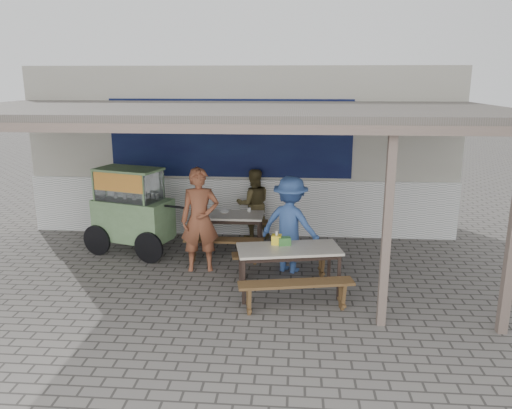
{
  "coord_description": "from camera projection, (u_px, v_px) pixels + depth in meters",
  "views": [
    {
      "loc": [
        1.14,
        -7.2,
        3.26
      ],
      "look_at": [
        0.5,
        0.9,
        1.19
      ],
      "focal_mm": 35.0,
      "sensor_mm": 36.0,
      "label": 1
    }
  ],
  "objects": [
    {
      "name": "condiment_bowl",
      "position": [
        224.0,
        211.0,
        9.57
      ],
      "size": [
        0.24,
        0.24,
        0.05
      ],
      "primitive_type": "imported",
      "rotation": [
        0.0,
        0.0,
        0.25
      ],
      "color": "silver",
      "rests_on": "table_left"
    },
    {
      "name": "table_left",
      "position": [
        228.0,
        218.0,
        9.48
      ],
      "size": [
        1.33,
        0.68,
        0.75
      ],
      "rotation": [
        0.0,
        0.0,
        -0.0
      ],
      "color": "beige",
      "rests_on": "ground"
    },
    {
      "name": "bench_right_wall",
      "position": [
        282.0,
        259.0,
        8.28
      ],
      "size": [
        1.68,
        0.59,
        0.45
      ],
      "rotation": [
        0.0,
        0.0,
        0.19
      ],
      "color": "brown",
      "rests_on": "ground"
    },
    {
      "name": "patron_right_table",
      "position": [
        290.0,
        225.0,
        8.5
      ],
      "size": [
        1.23,
        1.0,
        1.66
      ],
      "primitive_type": "imported",
      "rotation": [
        0.0,
        0.0,
        2.72
      ],
      "color": "#37589C",
      "rests_on": "ground"
    },
    {
      "name": "back_wall",
      "position": [
        243.0,
        151.0,
        10.89
      ],
      "size": [
        9.0,
        1.28,
        3.5
      ],
      "color": "#B6B3A4",
      "rests_on": "ground"
    },
    {
      "name": "warung_roof",
      "position": [
        226.0,
        113.0,
        8.05
      ],
      "size": [
        9.0,
        4.21,
        2.81
      ],
      "color": "#544C48",
      "rests_on": "ground"
    },
    {
      "name": "patron_wall_side",
      "position": [
        253.0,
        204.0,
        10.31
      ],
      "size": [
        0.82,
        0.7,
        1.46
      ],
      "primitive_type": "imported",
      "rotation": [
        0.0,
        0.0,
        3.38
      ],
      "color": "brown",
      "rests_on": "ground"
    },
    {
      "name": "bench_left_street",
      "position": [
        224.0,
        245.0,
        8.98
      ],
      "size": [
        1.43,
        0.29,
        0.45
      ],
      "rotation": [
        0.0,
        0.0,
        -0.0
      ],
      "color": "brown",
      "rests_on": "ground"
    },
    {
      "name": "donation_box",
      "position": [
        284.0,
        241.0,
        7.7
      ],
      "size": [
        0.21,
        0.16,
        0.12
      ],
      "primitive_type": "cube",
      "rotation": [
        0.0,
        0.0,
        0.23
      ],
      "color": "#387534",
      "rests_on": "table_right"
    },
    {
      "name": "patron_street_side",
      "position": [
        200.0,
        220.0,
        8.53
      ],
      "size": [
        0.72,
        0.53,
        1.81
      ],
      "primitive_type": "imported",
      "rotation": [
        0.0,
        0.0,
        0.16
      ],
      "color": "brown",
      "rests_on": "ground"
    },
    {
      "name": "bench_right_street",
      "position": [
        296.0,
        289.0,
        7.1
      ],
      "size": [
        1.68,
        0.59,
        0.45
      ],
      "rotation": [
        0.0,
        0.0,
        0.19
      ],
      "color": "brown",
      "rests_on": "ground"
    },
    {
      "name": "condiment_jar",
      "position": [
        249.0,
        210.0,
        9.63
      ],
      "size": [
        0.07,
        0.07,
        0.08
      ],
      "primitive_type": "cylinder",
      "color": "beige",
      "rests_on": "table_left"
    },
    {
      "name": "ground",
      "position": [
        220.0,
        291.0,
        7.85
      ],
      "size": [
        60.0,
        60.0,
        0.0
      ],
      "primitive_type": "plane",
      "color": "#5F5B56",
      "rests_on": "ground"
    },
    {
      "name": "table_right",
      "position": [
        289.0,
        253.0,
        7.6
      ],
      "size": [
        1.66,
        0.99,
        0.75
      ],
      "rotation": [
        0.0,
        0.0,
        0.19
      ],
      "color": "beige",
      "rests_on": "ground"
    },
    {
      "name": "vendor_cart",
      "position": [
        132.0,
        208.0,
        9.39
      ],
      "size": [
        2.1,
        1.21,
        1.64
      ],
      "rotation": [
        0.0,
        0.0,
        -0.3
      ],
      "color": "#709865",
      "rests_on": "ground"
    },
    {
      "name": "tissue_box",
      "position": [
        277.0,
        240.0,
        7.74
      ],
      "size": [
        0.16,
        0.16,
        0.15
      ],
      "primitive_type": "cube",
      "rotation": [
        0.0,
        0.0,
        -0.08
      ],
      "color": "yellow",
      "rests_on": "table_right"
    },
    {
      "name": "bench_left_wall",
      "position": [
        232.0,
        226.0,
        10.15
      ],
      "size": [
        1.43,
        0.29,
        0.45
      ],
      "rotation": [
        0.0,
        0.0,
        -0.0
      ],
      "color": "brown",
      "rests_on": "ground"
    }
  ]
}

